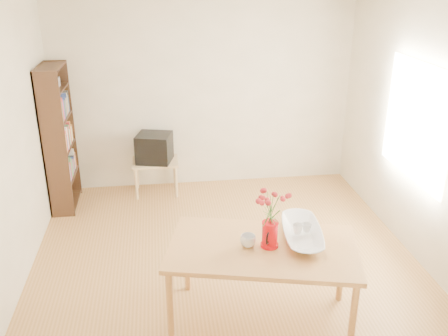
{
  "coord_description": "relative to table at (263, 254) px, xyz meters",
  "views": [
    {
      "loc": [
        -0.62,
        -4.27,
        2.9
      ],
      "look_at": [
        0.0,
        0.3,
        1.0
      ],
      "focal_mm": 40.0,
      "sensor_mm": 36.0,
      "label": 1
    }
  ],
  "objects": [
    {
      "name": "room",
      "position": [
        -0.14,
        0.82,
        0.62
      ],
      "size": [
        4.5,
        4.5,
        4.5
      ],
      "color": "#9E6D38",
      "rests_on": "ground"
    },
    {
      "name": "table",
      "position": [
        0.0,
        0.0,
        0.0
      ],
      "size": [
        1.71,
        1.23,
        0.75
      ],
      "rotation": [
        0.0,
        0.0,
        -0.24
      ],
      "color": "#B2773D",
      "rests_on": "ground"
    },
    {
      "name": "tv_stand",
      "position": [
        -0.87,
        2.78,
        -0.29
      ],
      "size": [
        0.6,
        0.45,
        0.46
      ],
      "color": "tan",
      "rests_on": "ground"
    },
    {
      "name": "bookshelf",
      "position": [
        -2.02,
        2.56,
        0.16
      ],
      "size": [
        0.28,
        0.7,
        1.8
      ],
      "color": "black",
      "rests_on": "ground"
    },
    {
      "name": "pitcher",
      "position": [
        0.05,
        -0.0,
        0.18
      ],
      "size": [
        0.15,
        0.22,
        0.23
      ],
      "rotation": [
        0.0,
        0.0,
        -0.42
      ],
      "color": "red",
      "rests_on": "table"
    },
    {
      "name": "flowers",
      "position": [
        0.05,
        -0.01,
        0.47
      ],
      "size": [
        0.26,
        0.26,
        0.36
      ],
      "primitive_type": null,
      "color": "#BD2C36",
      "rests_on": "pitcher"
    },
    {
      "name": "mug",
      "position": [
        -0.12,
        0.02,
        0.12
      ],
      "size": [
        0.15,
        0.15,
        0.1
      ],
      "primitive_type": "imported",
      "rotation": [
        0.0,
        0.0,
        2.98
      ],
      "color": "white",
      "rests_on": "table"
    },
    {
      "name": "bowl",
      "position": [
        0.36,
        0.1,
        0.3
      ],
      "size": [
        0.54,
        0.54,
        0.46
      ],
      "primitive_type": "imported",
      "rotation": [
        0.0,
        0.0,
        -0.13
      ],
      "color": "white",
      "rests_on": "table"
    },
    {
      "name": "teacup_a",
      "position": [
        0.32,
        0.1,
        0.26
      ],
      "size": [
        0.11,
        0.11,
        0.07
      ],
      "primitive_type": "imported",
      "rotation": [
        0.0,
        0.0,
        0.66
      ],
      "color": "white",
      "rests_on": "bowl"
    },
    {
      "name": "teacup_b",
      "position": [
        0.4,
        0.12,
        0.25
      ],
      "size": [
        0.09,
        0.09,
        0.06
      ],
      "primitive_type": "imported",
      "rotation": [
        0.0,
        0.0,
        2.04
      ],
      "color": "white",
      "rests_on": "bowl"
    },
    {
      "name": "television",
      "position": [
        -0.87,
        2.8,
        -0.03
      ],
      "size": [
        0.52,
        0.49,
        0.37
      ],
      "rotation": [
        0.0,
        0.0,
        -0.26
      ],
      "color": "black",
      "rests_on": "tv_stand"
    }
  ]
}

